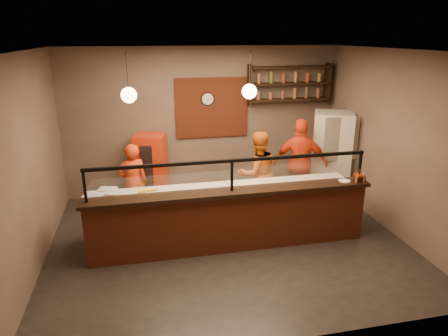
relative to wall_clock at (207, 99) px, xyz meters
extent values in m
plane|color=black|center=(-0.10, -2.46, -2.10)|extent=(6.00, 6.00, 0.00)
plane|color=#392F2C|center=(-0.10, -2.46, 1.10)|extent=(6.00, 6.00, 0.00)
plane|color=#6F5E51|center=(-0.10, 0.04, -0.50)|extent=(6.00, 0.00, 6.00)
plane|color=#6F5E51|center=(-3.10, -2.46, -0.50)|extent=(0.00, 5.00, 5.00)
plane|color=#6F5E51|center=(2.90, -2.46, -0.50)|extent=(0.00, 5.00, 5.00)
plane|color=#6F5E51|center=(-0.10, -4.96, -0.50)|extent=(6.00, 0.00, 6.00)
cube|color=maroon|center=(0.10, 0.01, -0.20)|extent=(1.60, 0.04, 1.30)
cube|color=maroon|center=(-0.10, -2.76, -1.60)|extent=(4.60, 0.25, 1.00)
cube|color=black|center=(-0.10, -2.76, -1.07)|extent=(4.70, 0.37, 0.06)
cube|color=gray|center=(-0.10, -2.26, -1.68)|extent=(4.60, 0.75, 0.85)
cube|color=silver|center=(-0.10, -2.26, -1.23)|extent=(4.60, 0.75, 0.05)
cube|color=white|center=(-0.10, -2.76, -0.79)|extent=(4.40, 0.02, 0.50)
cube|color=black|center=(-0.10, -2.76, -0.54)|extent=(4.50, 0.05, 0.05)
cube|color=black|center=(-2.32, -2.76, -0.79)|extent=(0.04, 0.04, 0.50)
cube|color=black|center=(-0.10, -2.76, -0.79)|extent=(0.04, 0.04, 0.50)
cube|color=black|center=(2.12, -2.76, -0.79)|extent=(0.04, 0.04, 0.50)
cube|color=black|center=(1.80, -0.14, -0.05)|extent=(1.80, 0.28, 0.04)
cube|color=black|center=(1.80, -0.14, 0.30)|extent=(1.80, 0.28, 0.04)
cube|color=black|center=(1.80, -0.14, 0.65)|extent=(1.80, 0.28, 0.04)
cube|color=black|center=(0.90, -0.14, 0.30)|extent=(0.04, 0.28, 0.85)
cube|color=black|center=(2.70, -0.14, 0.30)|extent=(0.04, 0.28, 0.85)
cylinder|color=black|center=(0.00, 0.00, 0.00)|extent=(0.30, 0.04, 0.30)
cylinder|color=black|center=(-1.60, -2.26, 0.80)|extent=(0.01, 0.01, 0.60)
sphere|color=#FFC68C|center=(-1.60, -2.26, 0.45)|extent=(0.24, 0.24, 0.24)
cylinder|color=black|center=(0.30, -2.26, 0.80)|extent=(0.01, 0.01, 0.60)
sphere|color=#FFC68C|center=(0.30, -2.26, 0.45)|extent=(0.24, 0.24, 0.24)
imported|color=red|center=(-1.67, -1.25, -1.34)|extent=(0.62, 0.47, 1.52)
imported|color=#C96112|center=(0.72, -1.46, -1.26)|extent=(0.91, 0.76, 1.68)
imported|color=red|center=(1.68, -1.30, -1.17)|extent=(1.17, 0.77, 1.85)
cube|color=beige|center=(2.50, -0.99, -1.15)|extent=(1.02, 0.99, 1.89)
cube|color=red|center=(-1.29, -0.31, -1.38)|extent=(0.75, 0.71, 1.45)
cylinder|color=#EDE4C8|center=(0.39, -2.28, -1.19)|extent=(0.60, 0.60, 0.01)
cube|color=silver|center=(-1.95, -2.38, -1.13)|extent=(0.34, 0.31, 0.14)
cube|color=silver|center=(-2.06, -2.21, -1.13)|extent=(0.33, 0.29, 0.14)
cube|color=silver|center=(-2.25, -2.45, -1.12)|extent=(0.36, 0.32, 0.15)
cylinder|color=#F2FA29|center=(-1.41, -2.12, -1.17)|extent=(0.33, 0.11, 0.06)
cube|color=black|center=(2.10, -2.81, -0.99)|extent=(0.19, 0.16, 0.10)
cylinder|color=black|center=(2.10, -2.80, -0.93)|extent=(0.05, 0.05, 0.21)
cylinder|color=white|center=(1.87, -2.75, -1.03)|extent=(0.20, 0.20, 0.01)
camera|label=1|loc=(-1.46, -8.52, 1.34)|focal=32.00mm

